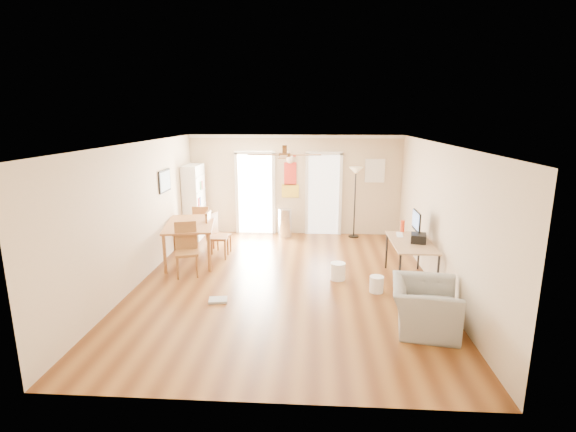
# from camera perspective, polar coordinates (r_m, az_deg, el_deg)

# --- Properties ---
(floor) EXTENTS (7.00, 7.00, 0.00)m
(floor) POSITION_cam_1_polar(r_m,az_deg,el_deg) (8.19, -0.27, -8.83)
(floor) COLOR brown
(floor) RESTS_ON ground
(ceiling) EXTENTS (5.50, 7.00, 0.00)m
(ceiling) POSITION_cam_1_polar(r_m,az_deg,el_deg) (7.60, -0.29, 9.65)
(ceiling) COLOR silver
(ceiling) RESTS_ON floor
(wall_back) EXTENTS (5.50, 0.04, 2.60)m
(wall_back) POSITION_cam_1_polar(r_m,az_deg,el_deg) (11.23, 0.94, 4.13)
(wall_back) COLOR beige
(wall_back) RESTS_ON floor
(wall_front) EXTENTS (5.50, 0.04, 2.60)m
(wall_front) POSITION_cam_1_polar(r_m,az_deg,el_deg) (4.47, -3.39, -10.18)
(wall_front) COLOR beige
(wall_front) RESTS_ON floor
(wall_left) EXTENTS (0.04, 7.00, 2.60)m
(wall_left) POSITION_cam_1_polar(r_m,az_deg,el_deg) (8.44, -19.26, 0.33)
(wall_left) COLOR beige
(wall_left) RESTS_ON floor
(wall_right) EXTENTS (0.04, 7.00, 2.60)m
(wall_right) POSITION_cam_1_polar(r_m,az_deg,el_deg) (8.09, 19.54, -0.22)
(wall_right) COLOR beige
(wall_right) RESTS_ON floor
(crown_molding) EXTENTS (5.50, 7.00, 0.08)m
(crown_molding) POSITION_cam_1_polar(r_m,az_deg,el_deg) (7.61, -0.29, 9.35)
(crown_molding) COLOR white
(crown_molding) RESTS_ON wall_back
(kitchen_doorway) EXTENTS (0.90, 0.10, 2.10)m
(kitchen_doorway) POSITION_cam_1_polar(r_m,az_deg,el_deg) (11.35, -4.37, 2.91)
(kitchen_doorway) COLOR white
(kitchen_doorway) RESTS_ON wall_back
(bathroom_doorway) EXTENTS (0.80, 0.10, 2.10)m
(bathroom_doorway) POSITION_cam_1_polar(r_m,az_deg,el_deg) (11.24, 4.76, 2.81)
(bathroom_doorway) COLOR white
(bathroom_doorway) RESTS_ON wall_back
(wall_decal) EXTENTS (0.46, 0.03, 1.10)m
(wall_decal) POSITION_cam_1_polar(r_m,az_deg,el_deg) (11.18, 0.30, 5.39)
(wall_decal) COLOR red
(wall_decal) RESTS_ON wall_back
(ac_grille) EXTENTS (0.50, 0.04, 0.60)m
(ac_grille) POSITION_cam_1_polar(r_m,az_deg,el_deg) (11.23, 11.50, 5.93)
(ac_grille) COLOR white
(ac_grille) RESTS_ON wall_back
(framed_poster) EXTENTS (0.04, 0.66, 0.48)m
(framed_poster) POSITION_cam_1_polar(r_m,az_deg,el_deg) (9.64, -16.12, 4.51)
(framed_poster) COLOR black
(framed_poster) RESTS_ON wall_left
(ceiling_fan) EXTENTS (1.24, 1.24, 0.20)m
(ceiling_fan) POSITION_cam_1_polar(r_m,az_deg,el_deg) (7.32, -0.45, 8.17)
(ceiling_fan) COLOR #593819
(ceiling_fan) RESTS_ON ceiling
(bookshelf) EXTENTS (0.39, 0.85, 1.88)m
(bookshelf) POSITION_cam_1_polar(r_m,az_deg,el_deg) (11.14, -12.40, 1.86)
(bookshelf) COLOR silver
(bookshelf) RESTS_ON floor
(dining_table) EXTENTS (1.28, 1.81, 0.83)m
(dining_table) POSITION_cam_1_polar(r_m,az_deg,el_deg) (9.52, -12.83, -3.35)
(dining_table) COLOR olive
(dining_table) RESTS_ON floor
(dining_chair_right_a) EXTENTS (0.45, 0.45, 0.92)m
(dining_chair_right_a) POSITION_cam_1_polar(r_m,az_deg,el_deg) (9.84, -8.94, -2.33)
(dining_chair_right_a) COLOR #A26934
(dining_chair_right_a) RESTS_ON floor
(dining_chair_right_b) EXTENTS (0.44, 0.44, 1.03)m
(dining_chair_right_b) POSITION_cam_1_polar(r_m,az_deg,el_deg) (9.54, -9.34, -2.50)
(dining_chair_right_b) COLOR #8F5D2E
(dining_chair_right_b) RESTS_ON floor
(dining_chair_near) EXTENTS (0.54, 0.54, 1.04)m
(dining_chair_near) POSITION_cam_1_polar(r_m,az_deg,el_deg) (8.59, -13.37, -4.44)
(dining_chair_near) COLOR #986331
(dining_chair_near) RESTS_ON floor
(dining_chair_far) EXTENTS (0.42, 0.42, 0.95)m
(dining_chair_far) POSITION_cam_1_polar(r_m,az_deg,el_deg) (10.69, -11.36, -1.11)
(dining_chair_far) COLOR #A56D35
(dining_chair_far) RESTS_ON floor
(trash_can) EXTENTS (0.41, 0.41, 0.73)m
(trash_can) POSITION_cam_1_polar(r_m,az_deg,el_deg) (11.09, -0.39, -0.91)
(trash_can) COLOR silver
(trash_can) RESTS_ON floor
(torchiere_lamp) EXTENTS (0.43, 0.43, 1.82)m
(torchiere_lamp) POSITION_cam_1_polar(r_m,az_deg,el_deg) (11.06, 8.89, 1.77)
(torchiere_lamp) COLOR black
(torchiere_lamp) RESTS_ON floor
(computer_desk) EXTENTS (0.73, 1.46, 0.78)m
(computer_desk) POSITION_cam_1_polar(r_m,az_deg,el_deg) (8.43, 15.95, -5.86)
(computer_desk) COLOR tan
(computer_desk) RESTS_ON floor
(imac) EXTENTS (0.09, 0.56, 0.52)m
(imac) POSITION_cam_1_polar(r_m,az_deg,el_deg) (8.54, 16.74, -1.10)
(imac) COLOR black
(imac) RESTS_ON computer_desk
(keyboard) EXTENTS (0.16, 0.37, 0.01)m
(keyboard) POSITION_cam_1_polar(r_m,az_deg,el_deg) (8.70, 14.65, -2.43)
(keyboard) COLOR silver
(keyboard) RESTS_ON computer_desk
(printer) EXTENTS (0.33, 0.36, 0.16)m
(printer) POSITION_cam_1_polar(r_m,az_deg,el_deg) (8.28, 17.00, -2.85)
(printer) COLOR black
(printer) RESTS_ON computer_desk
(orange_bottle) EXTENTS (0.09, 0.09, 0.24)m
(orange_bottle) POSITION_cam_1_polar(r_m,az_deg,el_deg) (8.93, 15.03, -1.31)
(orange_bottle) COLOR red
(orange_bottle) RESTS_ON computer_desk
(wastebasket_a) EXTENTS (0.32, 0.32, 0.33)m
(wastebasket_a) POSITION_cam_1_polar(r_m,az_deg,el_deg) (8.32, 6.65, -7.32)
(wastebasket_a) COLOR white
(wastebasket_a) RESTS_ON floor
(wastebasket_b) EXTENTS (0.26, 0.26, 0.29)m
(wastebasket_b) POSITION_cam_1_polar(r_m,az_deg,el_deg) (7.88, 11.72, -8.89)
(wastebasket_b) COLOR white
(wastebasket_b) RESTS_ON floor
(floor_cloth) EXTENTS (0.34, 0.29, 0.04)m
(floor_cloth) POSITION_cam_1_polar(r_m,az_deg,el_deg) (7.49, -9.31, -11.01)
(floor_cloth) COLOR #A4A39E
(floor_cloth) RESTS_ON floor
(armchair) EXTENTS (1.10, 1.21, 0.70)m
(armchair) POSITION_cam_1_polar(r_m,az_deg,el_deg) (6.71, 17.72, -11.42)
(armchair) COLOR gray
(armchair) RESTS_ON floor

